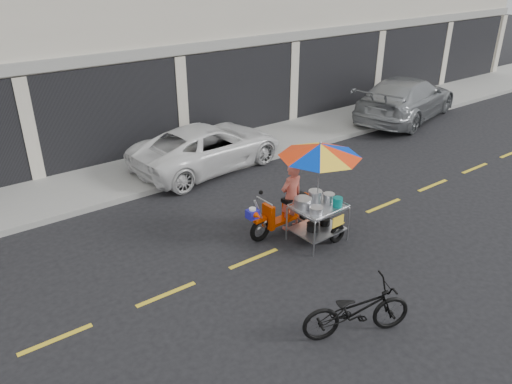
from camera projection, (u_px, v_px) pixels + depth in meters
ground at (325, 230)px, 11.33m from camera, size 90.00×90.00×0.00m
sidewalk at (200, 155)px, 15.28m from camera, size 45.00×3.00×0.15m
centerline at (325, 230)px, 11.33m from camera, size 42.00×0.10×0.01m
white_pickup at (208, 147)px, 14.36m from camera, size 4.80×2.63×1.28m
silver_pickup at (406, 98)px, 18.53m from camera, size 5.79×3.56×1.57m
near_bicycle at (357, 310)px, 8.05m from camera, size 1.94×1.30×0.96m
food_vendor_rig at (308, 177)px, 10.52m from camera, size 2.29×1.79×2.26m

